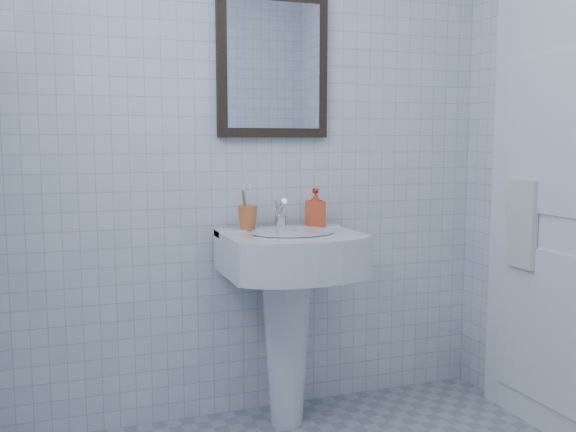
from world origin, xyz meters
name	(u,v)px	position (x,y,z in m)	size (l,w,h in m)	color
wall_back	(257,135)	(0.00, 1.20, 1.25)	(2.20, 0.02, 2.50)	silver
washbasin	(288,295)	(0.07, 0.99, 0.58)	(0.56, 0.41, 0.86)	silver
faucet	(280,216)	(0.07, 1.09, 0.90)	(0.05, 0.12, 0.13)	silver
toothbrush_cup	(248,217)	(-0.08, 1.09, 0.90)	(0.08, 0.08, 0.10)	#CC632B
soap_dispenser	(315,207)	(0.24, 1.09, 0.93)	(0.07, 0.08, 0.17)	red
wall_mirror	(273,66)	(0.07, 1.18, 1.55)	(0.50, 0.04, 0.62)	black
bathroom_door	(559,197)	(1.08, 0.55, 1.00)	(0.04, 0.80, 2.00)	silver
towel_ring	(528,182)	(1.06, 0.71, 1.05)	(0.18, 0.18, 0.01)	silver
hand_towel	(522,224)	(1.04, 0.71, 0.87)	(0.03, 0.16, 0.38)	white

